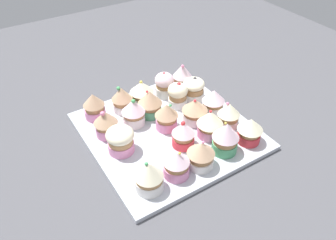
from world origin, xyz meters
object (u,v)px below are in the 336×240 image
(cupcake_9, at_px, (168,115))
(cupcake_10, at_px, (185,133))
(baking_tray, at_px, (168,131))
(cupcake_13, at_px, (178,94))
(cupcake_3, at_px, (149,176))
(cupcake_12, at_px, (164,84))
(cupcake_6, at_px, (176,164))
(cupcake_7, at_px, (141,92))
(cupcake_18, at_px, (194,89))
(cupcake_15, at_px, (210,123))
(cupcake_1, at_px, (106,123))
(cupcake_5, at_px, (133,112))
(cupcake_20, at_px, (229,115))
(cupcake_4, at_px, (122,99))
(cupcake_17, at_px, (182,77))
(cupcake_21, at_px, (250,130))
(cupcake_0, at_px, (94,106))
(cupcake_8, at_px, (150,103))
(cupcake_14, at_px, (195,110))
(cupcake_19, at_px, (213,101))
(cupcake_2, at_px, (120,139))
(cupcake_16, at_px, (226,137))
(cupcake_11, at_px, (201,154))

(cupcake_9, distance_m, cupcake_10, 0.08)
(baking_tray, distance_m, cupcake_13, 0.12)
(cupcake_3, distance_m, cupcake_12, 0.35)
(cupcake_6, distance_m, cupcake_7, 0.28)
(cupcake_9, bearing_deg, cupcake_18, 118.44)
(cupcake_15, bearing_deg, cupcake_1, -122.38)
(cupcake_12, bearing_deg, cupcake_13, 5.32)
(cupcake_6, height_order, cupcake_7, cupcake_7)
(cupcake_5, bearing_deg, cupcake_20, 55.44)
(cupcake_4, relative_size, cupcake_17, 0.92)
(cupcake_17, height_order, cupcake_21, cupcake_17)
(cupcake_7, bearing_deg, cupcake_0, -94.40)
(cupcake_8, relative_size, cupcake_12, 1.03)
(cupcake_7, relative_size, cupcake_10, 1.01)
(cupcake_6, xyz_separation_m, cupcake_13, (-0.21, 0.14, 0.00))
(cupcake_14, distance_m, cupcake_15, 0.07)
(cupcake_4, xyz_separation_m, cupcake_19, (0.13, 0.21, -0.00))
(cupcake_15, bearing_deg, cupcake_8, -151.07)
(cupcake_3, distance_m, cupcake_15, 0.22)
(baking_tray, bearing_deg, cupcake_9, 151.32)
(cupcake_15, bearing_deg, cupcake_20, 93.45)
(cupcake_9, distance_m, cupcake_17, 0.18)
(cupcake_1, relative_size, cupcake_2, 1.13)
(cupcake_12, distance_m, cupcake_19, 0.15)
(cupcake_8, distance_m, cupcake_12, 0.10)
(cupcake_9, height_order, cupcake_18, cupcake_9)
(cupcake_15, bearing_deg, baking_tray, -134.48)
(cupcake_14, bearing_deg, cupcake_18, 146.33)
(cupcake_12, bearing_deg, cupcake_17, 90.94)
(cupcake_3, xyz_separation_m, cupcake_8, (-0.22, 0.13, 0.00))
(cupcake_16, height_order, cupcake_18, cupcake_16)
(baking_tray, height_order, cupcake_13, cupcake_13)
(cupcake_9, relative_size, cupcake_17, 0.90)
(cupcake_2, relative_size, cupcake_7, 0.94)
(cupcake_12, bearing_deg, cupcake_7, -89.74)
(cupcake_5, xyz_separation_m, cupcake_12, (-0.07, 0.13, -0.00))
(cupcake_7, xyz_separation_m, cupcake_9, (0.13, 0.01, 0.00))
(cupcake_1, height_order, cupcake_2, cupcake_1)
(cupcake_18, height_order, cupcake_21, same)
(cupcake_2, xyz_separation_m, cupcake_7, (-0.14, 0.13, 0.00))
(cupcake_4, bearing_deg, cupcake_15, 33.64)
(cupcake_4, relative_size, cupcake_21, 1.14)
(cupcake_1, bearing_deg, cupcake_7, 117.71)
(cupcake_11, distance_m, cupcake_20, 0.16)
(cupcake_2, distance_m, cupcake_21, 0.31)
(cupcake_9, xyz_separation_m, cupcake_11, (0.15, -0.01, -0.00))
(cupcake_13, distance_m, cupcake_17, 0.08)
(cupcake_12, bearing_deg, cupcake_11, -15.52)
(cupcake_14, bearing_deg, baking_tray, -95.92)
(cupcake_1, distance_m, cupcake_5, 0.08)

